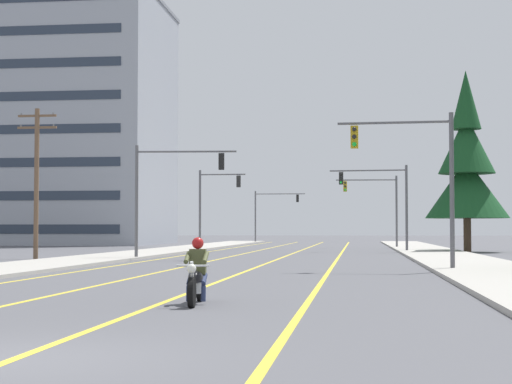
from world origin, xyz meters
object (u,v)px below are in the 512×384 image
traffic_signal_far_left (270,208)px  utility_pole_left_near (37,177)px  conifer_tree_right_verge_far (467,168)px  traffic_signal_near_left (166,183)px  traffic_signal_mid_left (213,198)px  apartment_building_far_left_block (66,122)px  traffic_signal_near_right (418,167)px  traffic_signal_mid_right (384,194)px  motorcycle_with_rider (196,277)px  traffic_signal_far_right (379,200)px

traffic_signal_far_left → utility_pole_left_near: 56.24m
traffic_signal_far_left → conifer_tree_right_verge_far: 43.19m
traffic_signal_near_left → traffic_signal_far_left: bearing=90.1°
traffic_signal_mid_left → apartment_building_far_left_block: apartment_building_far_left_block is taller
traffic_signal_far_left → conifer_tree_right_verge_far: (18.15, -39.15, 1.78)m
traffic_signal_mid_left → apartment_building_far_left_block: (-20.43, 23.92, 9.24)m
traffic_signal_near_right → traffic_signal_mid_right: bearing=91.1°
traffic_signal_near_right → conifer_tree_right_verge_far: size_ratio=0.48×
traffic_signal_near_left → apartment_building_far_left_block: (-21.21, 43.18, 9.12)m
motorcycle_with_rider → traffic_signal_near_left: traffic_signal_near_left is taller
traffic_signal_mid_left → motorcycle_with_rider: bearing=-80.5°
motorcycle_with_rider → traffic_signal_near_right: traffic_signal_near_right is taller
traffic_signal_mid_right → traffic_signal_far_left: (-12.28, 39.48, 0.03)m
traffic_signal_mid_right → traffic_signal_mid_left: size_ratio=1.00×
utility_pole_left_near → conifer_tree_right_verge_far: conifer_tree_right_verge_far is taller
motorcycle_with_rider → utility_pole_left_near: bearing=118.2°
motorcycle_with_rider → apartment_building_far_left_block: (-28.05, 69.66, 12.67)m
traffic_signal_mid_right → traffic_signal_mid_left: bearing=165.9°
traffic_signal_far_left → utility_pole_left_near: utility_pole_left_near is taller
traffic_signal_near_right → utility_pole_left_near: size_ratio=0.75×
traffic_signal_near_right → utility_pole_left_near: utility_pole_left_near is taller
traffic_signal_near_right → traffic_signal_far_left: size_ratio=1.00×
utility_pole_left_near → traffic_signal_mid_left: bearing=71.8°
traffic_signal_near_right → conifer_tree_right_verge_far: bearing=79.0°
motorcycle_with_rider → traffic_signal_mid_left: (-7.62, 45.75, 3.43)m
traffic_signal_mid_right → apartment_building_far_left_block: bearing=140.9°
apartment_building_far_left_block → traffic_signal_near_left: bearing=-63.8°
utility_pole_left_near → apartment_building_far_left_block: size_ratio=0.31×
traffic_signal_near_left → traffic_signal_far_right: 30.40m
traffic_signal_mid_left → traffic_signal_far_right: size_ratio=1.00×
traffic_signal_mid_right → traffic_signal_mid_left: same height
traffic_signal_near_right → traffic_signal_mid_left: size_ratio=1.00×
motorcycle_with_rider → traffic_signal_near_right: size_ratio=0.35×
traffic_signal_mid_left → traffic_signal_far_right: same height
traffic_signal_near_right → traffic_signal_near_left: same height
motorcycle_with_rider → conifer_tree_right_verge_far: bearing=75.3°
motorcycle_with_rider → apartment_building_far_left_block: size_ratio=0.08×
traffic_signal_near_left → traffic_signal_far_left: same height
traffic_signal_near_left → traffic_signal_far_left: size_ratio=1.00×
conifer_tree_right_verge_far → traffic_signal_mid_left: bearing=171.1°
traffic_signal_mid_left → conifer_tree_right_verge_far: conifer_tree_right_verge_far is taller
traffic_signal_far_left → utility_pole_left_near: bearing=-97.3°
motorcycle_with_rider → traffic_signal_near_left: bearing=104.5°
traffic_signal_near_left → traffic_signal_mid_left: (-0.78, 19.26, -0.12)m
traffic_signal_near_right → traffic_signal_far_left: (-12.81, 66.70, 0.09)m
traffic_signal_mid_right → traffic_signal_far_right: same height
traffic_signal_near_left → conifer_tree_right_verge_far: conifer_tree_right_verge_far is taller
traffic_signal_mid_right → traffic_signal_far_left: size_ratio=1.00×
traffic_signal_near_left → motorcycle_with_rider: bearing=-75.5°
apartment_building_far_left_block → traffic_signal_far_right: bearing=-24.7°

